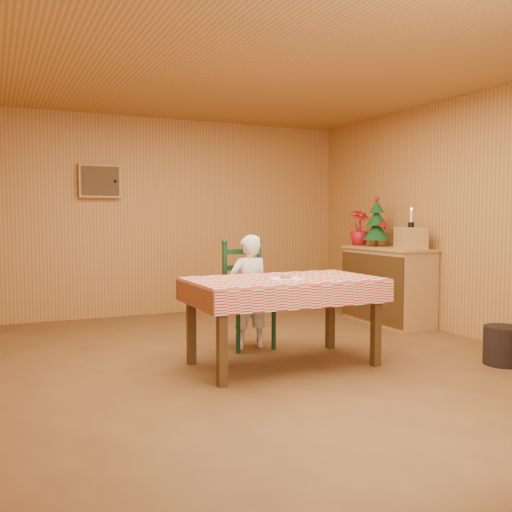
{
  "coord_description": "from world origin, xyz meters",
  "views": [
    {
      "loc": [
        -2.15,
        -4.44,
        1.31
      ],
      "look_at": [
        0.0,
        0.2,
        0.95
      ],
      "focal_mm": 40.0,
      "sensor_mm": 36.0,
      "label": 1
    }
  ],
  "objects": [
    {
      "name": "napkin",
      "position": [
        0.14,
        -0.11,
        0.77
      ],
      "size": [
        0.32,
        0.32,
        0.0
      ],
      "primitive_type": "cube",
      "rotation": [
        0.0,
        0.0,
        -0.26
      ],
      "color": "white",
      "rests_on": "dining_table"
    },
    {
      "name": "dining_table",
      "position": [
        0.14,
        -0.06,
        0.69
      ],
      "size": [
        1.66,
        0.96,
        0.77
      ],
      "color": "#4B2F14",
      "rests_on": "ground"
    },
    {
      "name": "candle_set",
      "position": [
        2.23,
        0.77,
        1.24
      ],
      "size": [
        0.07,
        0.07,
        0.22
      ],
      "color": "black",
      "rests_on": "crate"
    },
    {
      "name": "ground",
      "position": [
        0.0,
        0.0,
        0.0
      ],
      "size": [
        6.0,
        6.0,
        0.0
      ],
      "primitive_type": "plane",
      "color": "brown",
      "rests_on": "ground"
    },
    {
      "name": "cabin_walls",
      "position": [
        -0.0,
        0.53,
        1.83
      ],
      "size": [
        5.1,
        6.05,
        2.65
      ],
      "color": "#BF8645",
      "rests_on": "ground"
    },
    {
      "name": "seated_child",
      "position": [
        0.14,
        0.67,
        0.56
      ],
      "size": [
        0.41,
        0.27,
        1.12
      ],
      "primitive_type": "imported",
      "rotation": [
        0.0,
        0.0,
        3.14
      ],
      "color": "white",
      "rests_on": "ground"
    },
    {
      "name": "christmas_tree",
      "position": [
        2.23,
        1.42,
        1.21
      ],
      "size": [
        0.34,
        0.34,
        0.62
      ],
      "color": "#4B2F14",
      "rests_on": "shelf_unit"
    },
    {
      "name": "crate",
      "position": [
        2.23,
        0.77,
        1.06
      ],
      "size": [
        0.38,
        0.38,
        0.25
      ],
      "primitive_type": "cube",
      "rotation": [
        0.0,
        0.0,
        -0.31
      ],
      "color": "tan",
      "rests_on": "shelf_unit"
    },
    {
      "name": "ladder_chair",
      "position": [
        0.14,
        0.73,
        0.5
      ],
      "size": [
        0.44,
        0.4,
        1.08
      ],
      "color": "black",
      "rests_on": "ground"
    },
    {
      "name": "flower_arrangement",
      "position": [
        2.18,
        1.72,
        1.16
      ],
      "size": [
        0.28,
        0.28,
        0.45
      ],
      "primitive_type": "imported",
      "rotation": [
        0.0,
        0.0,
        -0.12
      ],
      "color": "#A60F18",
      "rests_on": "shelf_unit"
    },
    {
      "name": "donut",
      "position": [
        0.14,
        -0.11,
        0.79
      ],
      "size": [
        0.11,
        0.11,
        0.04
      ],
      "primitive_type": "torus",
      "rotation": [
        0.0,
        0.0,
        0.01
      ],
      "color": "#B68941",
      "rests_on": "napkin"
    },
    {
      "name": "storage_bin",
      "position": [
        1.91,
        -0.87,
        0.17
      ],
      "size": [
        0.43,
        0.43,
        0.34
      ],
      "primitive_type": "cylinder",
      "rotation": [
        0.0,
        0.0,
        -0.31
      ],
      "color": "black",
      "rests_on": "ground"
    },
    {
      "name": "shelf_unit",
      "position": [
        2.23,
        1.17,
        0.47
      ],
      "size": [
        0.54,
        1.24,
        0.93
      ],
      "color": "tan",
      "rests_on": "ground"
    }
  ]
}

